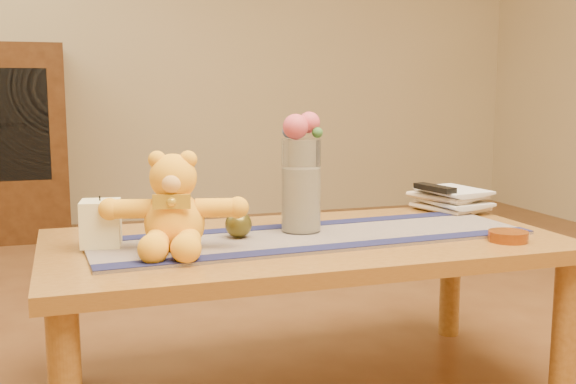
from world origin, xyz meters
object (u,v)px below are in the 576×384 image
object	(u,v)px
pillar_candle	(101,223)
book_bottom	(432,210)
bronze_ball	(238,224)
amber_dish	(508,236)
teddy_bear	(174,203)
tv_remote	(435,188)
glass_vase	(301,186)

from	to	relation	value
pillar_candle	book_bottom	size ratio (longest dim) A/B	0.52
bronze_ball	amber_dish	size ratio (longest dim) A/B	0.69
book_bottom	amber_dish	xyz separation A→B (m)	(-0.02, -0.43, 0.00)
teddy_bear	pillar_candle	size ratio (longest dim) A/B	2.94
tv_remote	amber_dish	xyz separation A→B (m)	(-0.02, -0.42, -0.07)
pillar_candle	glass_vase	world-z (taller)	glass_vase
amber_dish	pillar_candle	bearing A→B (deg)	166.32
pillar_candle	tv_remote	bearing A→B (deg)	9.13
teddy_bear	glass_vase	size ratio (longest dim) A/B	1.32
pillar_candle	book_bottom	world-z (taller)	pillar_candle
amber_dish	teddy_bear	bearing A→B (deg)	169.28
teddy_bear	book_bottom	size ratio (longest dim) A/B	1.54
bronze_ball	teddy_bear	bearing A→B (deg)	-158.64
teddy_bear	glass_vase	xyz separation A→B (m)	(0.37, 0.10, 0.01)
bronze_ball	tv_remote	world-z (taller)	tv_remote
book_bottom	glass_vase	bearing A→B (deg)	-175.95
glass_vase	book_bottom	distance (m)	0.56
bronze_ball	tv_remote	size ratio (longest dim) A/B	0.45
teddy_bear	amber_dish	distance (m)	0.89
teddy_bear	glass_vase	bearing A→B (deg)	28.87
glass_vase	bronze_ball	distance (m)	0.21
pillar_candle	tv_remote	distance (m)	1.08
glass_vase	teddy_bear	bearing A→B (deg)	-165.16
teddy_bear	bronze_ball	bearing A→B (deg)	35.39
pillar_candle	amber_dish	world-z (taller)	pillar_candle
pillar_candle	amber_dish	size ratio (longest dim) A/B	1.10
teddy_bear	bronze_ball	xyz separation A→B (m)	(0.18, 0.07, -0.08)
glass_vase	book_bottom	xyz separation A→B (m)	(0.52, 0.17, -0.13)
glass_vase	bronze_ball	world-z (taller)	glass_vase
glass_vase	tv_remote	distance (m)	0.54
tv_remote	amber_dish	bearing A→B (deg)	-104.05
tv_remote	book_bottom	bearing A→B (deg)	90.00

